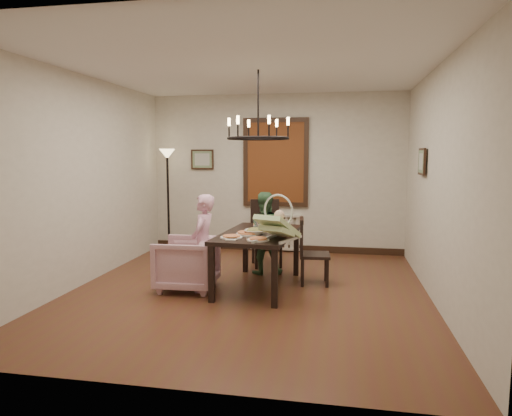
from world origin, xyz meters
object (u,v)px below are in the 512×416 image
(dining_table, at_px, (258,239))
(chair_far, at_px, (267,233))
(drinking_glass, at_px, (261,226))
(armchair, at_px, (187,263))
(seated_man, at_px, (263,240))
(chair_right, at_px, (315,251))
(baby_bouncer, at_px, (278,225))
(elderly_woman, at_px, (203,251))
(floor_lamp, at_px, (168,202))

(dining_table, bearing_deg, chair_far, 97.92)
(dining_table, distance_m, drinking_glass, 0.18)
(armchair, distance_m, seated_man, 1.29)
(chair_right, relative_size, drinking_glass, 6.71)
(chair_far, height_order, baby_bouncer, baby_bouncer)
(chair_far, height_order, drinking_glass, chair_far)
(chair_far, relative_size, armchair, 1.40)
(armchair, height_order, drinking_glass, drinking_glass)
(dining_table, height_order, chair_right, chair_right)
(dining_table, height_order, armchair, dining_table)
(chair_far, bearing_deg, baby_bouncer, -95.10)
(dining_table, bearing_deg, elderly_woman, -153.78)
(elderly_woman, xyz_separation_m, floor_lamp, (-1.33, 2.22, 0.38))
(elderly_woman, height_order, drinking_glass, elderly_woman)
(chair_right, distance_m, drinking_glass, 0.81)
(baby_bouncer, bearing_deg, drinking_glass, 139.66)
(elderly_woman, bearing_deg, baby_bouncer, 79.46)
(chair_right, height_order, floor_lamp, floor_lamp)
(chair_right, relative_size, seated_man, 0.90)
(armchair, bearing_deg, seated_man, 135.97)
(drinking_glass, distance_m, floor_lamp, 2.75)
(chair_far, bearing_deg, floor_lamp, 139.82)
(baby_bouncer, bearing_deg, floor_lamp, 155.69)
(armchair, distance_m, drinking_glass, 1.08)
(armchair, bearing_deg, elderly_woman, 80.43)
(seated_man, bearing_deg, chair_right, 136.63)
(dining_table, height_order, elderly_woman, elderly_woman)
(chair_right, xyz_separation_m, armchair, (-1.62, -0.54, -0.11))
(seated_man, bearing_deg, dining_table, 78.63)
(chair_right, height_order, seated_man, seated_man)
(elderly_woman, bearing_deg, drinking_glass, 119.93)
(elderly_woman, relative_size, floor_lamp, 0.57)
(chair_right, relative_size, floor_lamp, 0.50)
(chair_far, bearing_deg, chair_right, -66.22)
(chair_right, xyz_separation_m, baby_bouncer, (-0.40, -0.80, 0.47))
(chair_far, xyz_separation_m, floor_lamp, (-1.92, 0.77, 0.38))
(elderly_woman, distance_m, drinking_glass, 0.82)
(drinking_glass, bearing_deg, chair_right, 17.43)
(baby_bouncer, height_order, floor_lamp, floor_lamp)
(chair_right, height_order, baby_bouncer, baby_bouncer)
(seated_man, bearing_deg, chair_far, -102.85)
(seated_man, bearing_deg, floor_lamp, -48.06)
(chair_right, height_order, drinking_glass, chair_right)
(dining_table, xyz_separation_m, chair_right, (0.72, 0.31, -0.20))
(drinking_glass, bearing_deg, elderly_woman, -152.56)
(dining_table, bearing_deg, armchair, -161.03)
(dining_table, bearing_deg, seated_man, 98.50)
(dining_table, bearing_deg, chair_right, 27.40)
(elderly_woman, bearing_deg, chair_far, 160.45)
(dining_table, xyz_separation_m, chair_far, (-0.08, 1.19, -0.13))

